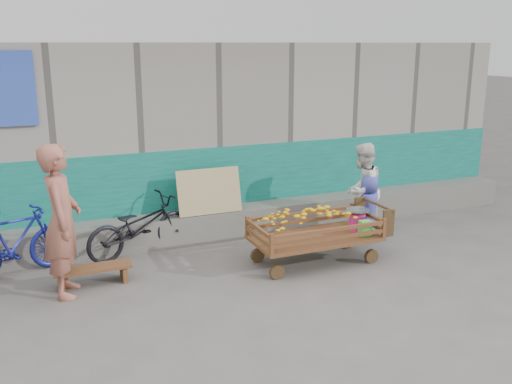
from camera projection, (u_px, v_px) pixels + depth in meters
name	position (u px, v px, depth m)	size (l,w,h in m)	color
ground	(246.00, 302.00, 6.80)	(80.00, 80.00, 0.00)	#524F4A
building_wall	(159.00, 132.00, 10.04)	(12.00, 3.50, 3.00)	gray
banana_cart	(313.00, 225.00, 7.87)	(1.92, 0.88, 0.82)	brown
bench	(93.00, 272.00, 7.24)	(0.96, 0.29, 0.24)	brown
vendor_man	(62.00, 221.00, 6.79)	(0.68, 0.45, 1.87)	#9C5948
woman	(362.00, 190.00, 8.94)	(0.73, 0.57, 1.50)	white
child	(369.00, 208.00, 8.81)	(0.51, 0.33, 1.04)	#4348AA
bicycle_dark	(140.00, 226.00, 8.21)	(0.57, 1.65, 0.86)	black
bicycle_blue	(15.00, 243.00, 7.44)	(0.44, 1.56, 0.94)	navy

